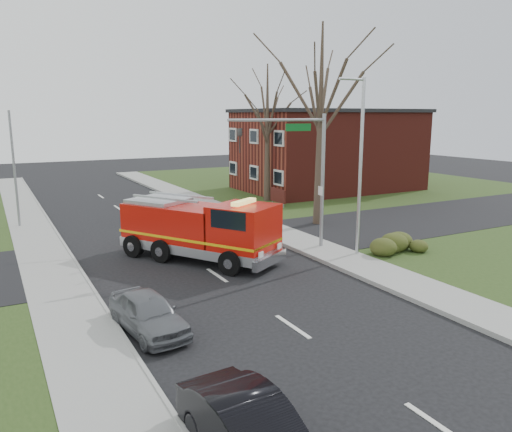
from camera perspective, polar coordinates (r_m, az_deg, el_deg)
name	(u,v)px	position (r m, az deg, el deg)	size (l,w,h in m)	color
ground	(217,275)	(21.51, -4.48, -6.79)	(120.00, 120.00, 0.00)	black
sidewalk_right	(334,255)	(24.53, 8.90, -4.40)	(2.40, 80.00, 0.15)	gray
sidewalk_left	(63,299)	(19.95, -21.18, -8.80)	(2.40, 80.00, 0.15)	gray
cross_street_right	(484,211)	(38.69, 24.64, 0.52)	(30.00, 8.00, 0.15)	black
brick_building	(328,150)	(45.80, 8.20, 7.50)	(15.40, 10.40, 7.25)	maroon
health_center_sign	(278,196)	(36.86, 2.52, 2.32)	(0.12, 2.00, 1.40)	#451310
hedge_corner	(393,242)	(25.45, 15.34, -2.92)	(2.80, 2.00, 0.90)	#2C3A15
bare_tree_near	(321,103)	(30.41, 7.42, 12.67)	(6.00, 6.00, 12.00)	#352B1F
bare_tree_far	(267,118)	(38.80, 1.31, 11.11)	(5.25, 5.25, 10.50)	#352B1F
traffic_signal_mast	(301,158)	(24.35, 5.22, 6.67)	(5.29, 0.18, 6.80)	gray
streetlight_pole	(360,162)	(23.92, 11.76, 6.02)	(1.48, 0.16, 8.40)	#B7BABF
utility_pole_far	(14,171)	(32.89, -25.88, 4.69)	(0.14, 0.14, 7.00)	gray
fire_engine	(201,231)	(23.52, -6.35, -1.72)	(6.15, 7.85, 3.07)	#BB1108
parked_car_maroon	(148,313)	(16.27, -12.23, -10.77)	(1.51, 3.74, 1.28)	slate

